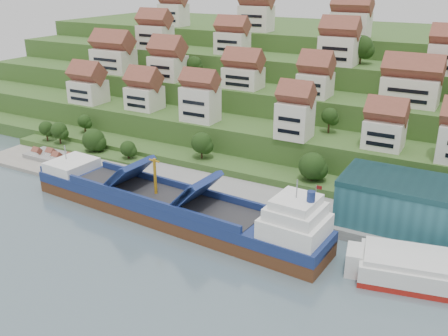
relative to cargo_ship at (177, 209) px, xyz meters
The scene contains 10 objects.
ground 9.97m from the cargo_ship, ahead, with size 300.00×300.00×0.00m, color slate.
quay 33.72m from the cargo_ship, 29.32° to the left, with size 180.00×14.00×2.20m, color gray.
pebble_beach 50.55m from the cargo_ship, 164.51° to the left, with size 45.00×20.00×1.00m, color gray.
hillside 105.72m from the cargo_ship, 84.91° to the left, with size 260.00×128.00×31.00m.
hillside_village 65.96m from the cargo_ship, 79.09° to the left, with size 159.78×62.63×28.96m.
hillside_trees 47.08m from the cargo_ship, 93.51° to the left, with size 138.64×62.53×30.70m.
flagpole 30.00m from the cargo_ship, 22.69° to the left, with size 1.28×0.16×8.00m.
beach_huts 52.12m from the cargo_ship, 166.42° to the left, with size 14.40×3.70×2.20m.
cargo_ship is the anchor object (origin of this frame).
second_ship 55.00m from the cargo_ship, ahead, with size 30.33×16.24×8.34m.
Camera 1 is at (47.40, -82.20, 51.50)m, focal length 40.00 mm.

